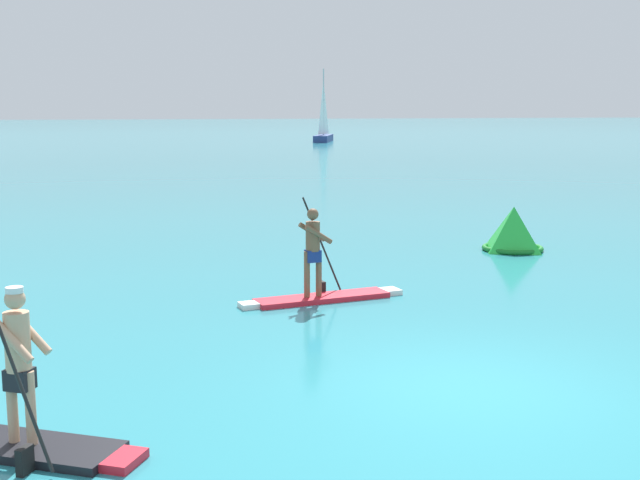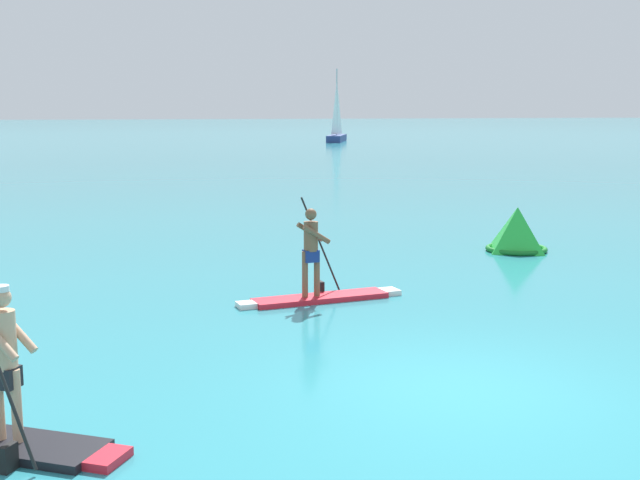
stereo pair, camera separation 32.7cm
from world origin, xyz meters
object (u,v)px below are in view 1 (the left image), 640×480
Objects in this scene: paddleboarder_mid_center at (320,279)px; race_marker_buoy at (513,231)px; sailboat_right_horizon at (323,132)px; paddleboarder_near_left at (16,415)px.

paddleboarder_mid_center is 7.22m from race_marker_buoy.
sailboat_right_horizon is at bearing 79.90° from race_marker_buoy.
race_marker_buoy is 0.23× the size of sailboat_right_horizon.
paddleboarder_mid_center is at bearing -145.76° from race_marker_buoy.
race_marker_buoy is 63.98m from sailboat_right_horizon.
paddleboarder_mid_center is 69.21m from sailboat_right_horizon.
sailboat_right_horizon reaches higher than paddleboarder_near_left.
sailboat_right_horizon is (21.87, 72.82, 0.52)m from paddleboarder_near_left.
sailboat_right_horizon reaches higher than paddleboarder_mid_center.
paddleboarder_near_left is 76.04m from sailboat_right_horizon.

